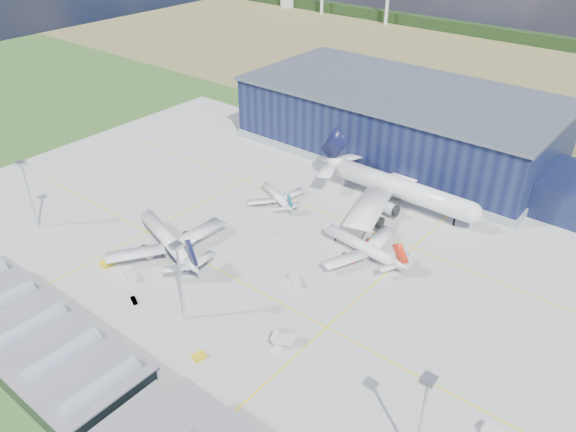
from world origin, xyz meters
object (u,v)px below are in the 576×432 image
object	(u,v)px
light_mast_center	(179,270)
airliner_widebody	(402,179)
light_mast_east	(424,407)
airliner_red	(361,240)
light_mast_west	(27,184)
airliner_regional	(277,192)
gse_cart_a	(276,240)
airstair	(284,340)
hangar	(405,125)
gse_van_b	(294,281)
airliner_navy	(166,232)
gse_cart_b	(283,201)
gse_van_a	(130,275)
gse_tug_a	(107,263)
car_a	(99,336)
car_b	(134,300)
gse_tug_b	(199,357)
gse_tug_c	(396,191)

from	to	relation	value
light_mast_center	airliner_widebody	world-z (taller)	light_mast_center
light_mast_east	airliner_red	world-z (taller)	light_mast_east
light_mast_west	airliner_regional	size ratio (longest dim) A/B	1.01
airliner_widebody	gse_cart_a	size ratio (longest dim) A/B	22.18
airliner_widebody	airstair	xyz separation A→B (m)	(11.55, -76.59, -8.64)
hangar	airstair	world-z (taller)	hangar
light_mast_west	gse_van_b	distance (m)	88.80
airliner_navy	gse_cart_b	xyz separation A→B (m)	(8.59, 43.75, -5.78)
hangar	gse_van_a	distance (m)	124.83
gse_tug_a	car_a	xyz separation A→B (m)	(23.77, -19.44, -0.29)
hangar	gse_tug_a	distance (m)	126.89
hangar	airliner_red	distance (m)	77.75
airliner_widebody	airliner_regional	bearing A→B (deg)	-144.15
hangar	car_b	xyz separation A→B (m)	(-8.31, -128.90, -11.05)
airliner_red	car_b	bearing A→B (deg)	65.20
gse_tug_a	gse_tug_b	bearing A→B (deg)	-13.34
airliner_navy	gse_cart_b	size ratio (longest dim) A/B	12.76
light_mast_east	airliner_widebody	bearing A→B (deg)	120.94
gse_tug_b	gse_van_a	world-z (taller)	gse_van_a
gse_van_a	gse_cart_b	bearing A→B (deg)	13.79
airliner_navy	car_a	size ratio (longest dim) A/B	12.79
gse_cart_a	car_b	xyz separation A→B (m)	(-10.73, -45.83, -0.06)
light_mast_center	airliner_navy	xyz separation A→B (m)	(-26.94, 17.68, -8.98)
gse_van_b	airliner_widebody	bearing A→B (deg)	30.19
light_mast_center	car_a	size ratio (longest dim) A/B	7.43
gse_cart_b	airliner_regional	bearing A→B (deg)	157.57
light_mast_center	car_a	world-z (taller)	light_mast_center
hangar	gse_cart_a	distance (m)	83.83
airliner_red	car_a	bearing A→B (deg)	73.54
gse_cart_a	airliner_navy	bearing A→B (deg)	-126.19
gse_van_a	light_mast_east	bearing A→B (deg)	-71.24
gse_tug_a	car_a	distance (m)	30.70
airliner_regional	gse_tug_c	world-z (taller)	airliner_regional
gse_van_a	gse_tug_c	size ratio (longest dim) A/B	1.60
airliner_navy	gse_cart_a	world-z (taller)	airliner_navy
gse_tug_a	gse_cart_a	world-z (taller)	gse_tug_a
airliner_red	gse_van_a	distance (m)	66.97
gse_tug_a	gse_tug_b	xyz separation A→B (m)	(47.80, -8.85, -0.17)
airliner_red	gse_cart_b	size ratio (longest dim) A/B	10.21
airstair	car_b	xyz separation A→B (m)	(-41.09, -12.50, -1.17)
hangar	airliner_regional	size ratio (longest dim) A/B	6.34
airliner_navy	airliner_regional	size ratio (longest dim) A/B	1.73
car_b	gse_tug_a	bearing A→B (deg)	96.08
gse_cart_a	car_a	world-z (taller)	gse_cart_a
gse_tug_b	airliner_navy	bearing A→B (deg)	158.98
gse_van_b	gse_cart_b	xyz separation A→B (m)	(-31.20, 32.84, -0.45)
light_mast_center	gse_van_b	distance (m)	34.46
light_mast_west	car_b	size ratio (longest dim) A/B	6.75
airliner_red	gse_tug_a	size ratio (longest dim) A/B	8.03
airliner_regional	car_b	bearing A→B (deg)	118.52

